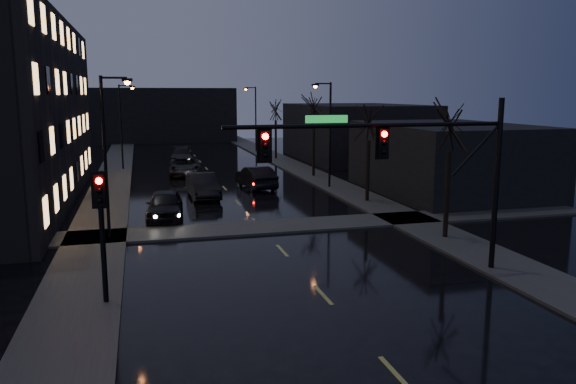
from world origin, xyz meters
TOP-DOWN VIEW (x-y plane):
  - sidewalk_left at (-8.50, 35.00)m, footprint 3.00×140.00m
  - sidewalk_right at (8.50, 35.00)m, footprint 3.00×140.00m
  - sidewalk_cross at (0.00, 18.50)m, footprint 40.00×3.00m
  - commercial_right_near at (15.50, 26.00)m, footprint 10.00×14.00m
  - commercial_right_far at (17.00, 48.00)m, footprint 12.00×18.00m
  - far_block at (-3.00, 78.00)m, footprint 22.00×10.00m
  - signal_mast at (3.85, 9.00)m, footprint 11.11×0.41m
  - signal_pole_left at (-7.50, 8.99)m, footprint 0.35×0.41m
  - tree_near at (8.40, 14.00)m, footprint 3.52×3.52m
  - tree_mid_a at (8.40, 24.00)m, footprint 3.30×3.30m
  - tree_mid_b at (8.40, 36.00)m, footprint 3.74×3.74m
  - tree_far at (8.40, 50.00)m, footprint 3.43×3.43m
  - streetlight_l_near at (-7.58, 18.00)m, footprint 1.53×0.28m
  - streetlight_l_far at (-7.58, 45.00)m, footprint 1.53×0.28m
  - streetlight_r_mid at (7.58, 30.00)m, footprint 1.53×0.28m
  - streetlight_r_far at (7.58, 58.00)m, footprint 1.53×0.28m
  - oncoming_car_a at (-4.91, 22.14)m, footprint 2.42×5.11m
  - oncoming_car_b at (-2.04, 28.37)m, footprint 2.03×5.26m
  - oncoming_car_c at (-2.37, 39.75)m, footprint 3.06×5.97m
  - oncoming_car_d at (-1.94, 49.59)m, footprint 2.69×5.61m
  - lead_car at (2.33, 31.33)m, footprint 2.44×5.36m

SIDE VIEW (x-z plane):
  - sidewalk_left at x=-8.50m, z-range 0.00..0.12m
  - sidewalk_right at x=8.50m, z-range 0.00..0.12m
  - sidewalk_cross at x=0.00m, z-range 0.00..0.12m
  - oncoming_car_d at x=-1.94m, z-range 0.00..1.58m
  - oncoming_car_c at x=-2.37m, z-range 0.00..1.61m
  - oncoming_car_a at x=-4.91m, z-range 0.00..1.69m
  - lead_car at x=2.33m, z-range 0.00..1.71m
  - oncoming_car_b at x=-2.04m, z-range 0.00..1.71m
  - commercial_right_near at x=15.50m, z-range 0.00..5.00m
  - commercial_right_far at x=17.00m, z-range 0.00..6.00m
  - signal_pole_left at x=-7.50m, z-range 0.75..5.27m
  - far_block at x=-3.00m, z-range 0.00..8.00m
  - streetlight_l_near at x=-7.58m, z-range 0.77..8.77m
  - streetlight_l_far at x=-7.58m, z-range 0.77..8.77m
  - streetlight_r_mid at x=7.58m, z-range 0.77..8.77m
  - streetlight_r_far at x=7.58m, z-range 0.77..8.77m
  - signal_mast at x=3.85m, z-range 1.37..8.37m
  - tree_mid_a at x=8.40m, z-range 2.04..9.61m
  - tree_far at x=8.40m, z-range 2.12..10.00m
  - tree_near at x=8.40m, z-range 2.18..10.26m
  - tree_mid_b at x=8.40m, z-range 2.32..10.90m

